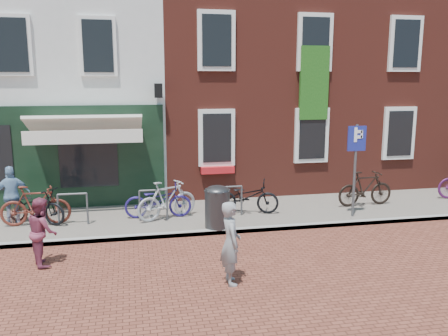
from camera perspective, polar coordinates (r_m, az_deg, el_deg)
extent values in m
plane|color=brown|center=(11.39, -0.62, -8.19)|extent=(80.00, 80.00, 0.00)
cube|color=slate|center=(12.97, 2.49, -5.58)|extent=(24.00, 3.00, 0.10)
cube|color=silver|center=(17.85, -21.61, 12.60)|extent=(8.00, 8.00, 9.00)
cube|color=maroon|center=(18.08, 1.46, 14.88)|extent=(6.00, 8.00, 10.00)
cube|color=maroon|center=(20.28, 18.75, 13.89)|extent=(6.00, 8.00, 10.00)
cylinder|color=#2F2F31|center=(11.50, -0.83, -5.07)|extent=(0.61, 0.61, 0.92)
ellipsoid|color=#2F2F31|center=(11.37, -0.83, -2.50)|extent=(0.61, 0.61, 0.28)
cylinder|color=#4C4C4F|center=(12.72, 15.73, -0.36)|extent=(0.07, 0.07, 2.47)
cube|color=navy|center=(12.57, 15.97, 3.50)|extent=(0.50, 0.04, 0.65)
imported|color=gray|center=(8.58, 0.82, -9.16)|extent=(0.39, 0.58, 1.55)
imported|color=#82354C|center=(10.14, -21.39, -7.23)|extent=(0.72, 0.81, 1.39)
imported|color=#769BBF|center=(12.88, -24.54, -3.05)|extent=(0.94, 0.61, 1.48)
imported|color=black|center=(12.74, -22.15, -4.31)|extent=(1.83, 1.39, 0.92)
imported|color=maroon|center=(12.56, -22.11, -4.28)|extent=(1.70, 0.49, 1.02)
imported|color=navy|center=(12.43, -8.09, -3.97)|extent=(1.79, 0.73, 0.92)
imported|color=#A5A5A8|center=(12.26, -7.00, -3.90)|extent=(1.75, 1.11, 1.02)
imported|color=black|center=(12.75, 2.78, -3.51)|extent=(1.86, 1.11, 0.92)
imported|color=black|center=(14.05, 16.93, -2.41)|extent=(1.72, 0.57, 1.02)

